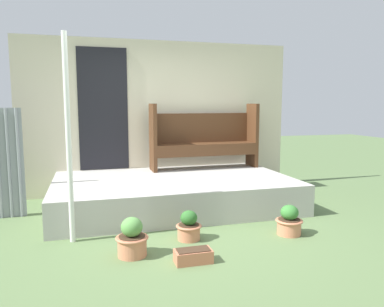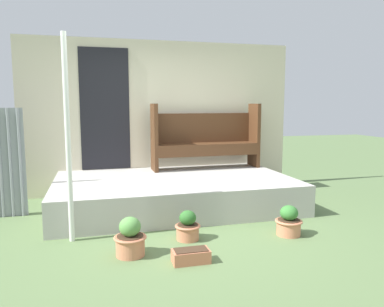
{
  "view_description": "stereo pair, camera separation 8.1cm",
  "coord_description": "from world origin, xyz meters",
  "px_view_note": "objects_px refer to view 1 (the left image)",
  "views": [
    {
      "loc": [
        -1.04,
        -4.33,
        1.53
      ],
      "look_at": [
        0.27,
        0.36,
        0.89
      ],
      "focal_mm": 35.0,
      "sensor_mm": 36.0,
      "label": 1
    },
    {
      "loc": [
        -0.96,
        -4.35,
        1.53
      ],
      "look_at": [
        0.27,
        0.36,
        0.89
      ],
      "focal_mm": 35.0,
      "sensor_mm": 36.0,
      "label": 2
    }
  ],
  "objects_px": {
    "flower_pot_left": "(132,239)",
    "planter_box_rect": "(193,256)",
    "bench": "(204,137)",
    "support_post": "(68,140)",
    "flower_pot_middle": "(189,227)",
    "flower_pot_right": "(289,222)"
  },
  "relations": [
    {
      "from": "support_post",
      "to": "bench",
      "type": "distance_m",
      "value": 2.81
    },
    {
      "from": "bench",
      "to": "flower_pot_middle",
      "type": "xyz_separation_m",
      "value": [
        -0.84,
        -2.14,
        -0.83
      ]
    },
    {
      "from": "bench",
      "to": "flower_pot_left",
      "type": "xyz_separation_m",
      "value": [
        -1.52,
        -2.43,
        -0.8
      ]
    },
    {
      "from": "flower_pot_middle",
      "to": "support_post",
      "type": "bearing_deg",
      "value": 167.13
    },
    {
      "from": "flower_pot_middle",
      "to": "flower_pot_right",
      "type": "height_order",
      "value": "flower_pot_right"
    },
    {
      "from": "flower_pot_left",
      "to": "planter_box_rect",
      "type": "xyz_separation_m",
      "value": [
        0.55,
        -0.32,
        -0.11
      ]
    },
    {
      "from": "planter_box_rect",
      "to": "support_post",
      "type": "bearing_deg",
      "value": 141.9
    },
    {
      "from": "support_post",
      "to": "bench",
      "type": "relative_size",
      "value": 1.24
    },
    {
      "from": "support_post",
      "to": "flower_pot_left",
      "type": "height_order",
      "value": "support_post"
    },
    {
      "from": "flower_pot_left",
      "to": "flower_pot_middle",
      "type": "height_order",
      "value": "flower_pot_left"
    },
    {
      "from": "bench",
      "to": "flower_pot_left",
      "type": "bearing_deg",
      "value": -123.1
    },
    {
      "from": "flower_pot_middle",
      "to": "planter_box_rect",
      "type": "relative_size",
      "value": 0.93
    },
    {
      "from": "flower_pot_left",
      "to": "support_post",
      "type": "bearing_deg",
      "value": 135.73
    },
    {
      "from": "support_post",
      "to": "flower_pot_right",
      "type": "height_order",
      "value": "support_post"
    },
    {
      "from": "bench",
      "to": "planter_box_rect",
      "type": "xyz_separation_m",
      "value": [
        -0.96,
        -2.75,
        -0.91
      ]
    },
    {
      "from": "flower_pot_left",
      "to": "planter_box_rect",
      "type": "distance_m",
      "value": 0.65
    },
    {
      "from": "flower_pot_middle",
      "to": "flower_pot_left",
      "type": "bearing_deg",
      "value": -156.52
    },
    {
      "from": "flower_pot_left",
      "to": "planter_box_rect",
      "type": "height_order",
      "value": "flower_pot_left"
    },
    {
      "from": "support_post",
      "to": "flower_pot_left",
      "type": "distance_m",
      "value": 1.28
    },
    {
      "from": "bench",
      "to": "flower_pot_left",
      "type": "relative_size",
      "value": 4.58
    },
    {
      "from": "support_post",
      "to": "bench",
      "type": "xyz_separation_m",
      "value": [
        2.12,
        1.85,
        -0.17
      ]
    },
    {
      "from": "flower_pot_middle",
      "to": "flower_pot_right",
      "type": "xyz_separation_m",
      "value": [
        1.19,
        -0.15,
        0.01
      ]
    }
  ]
}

